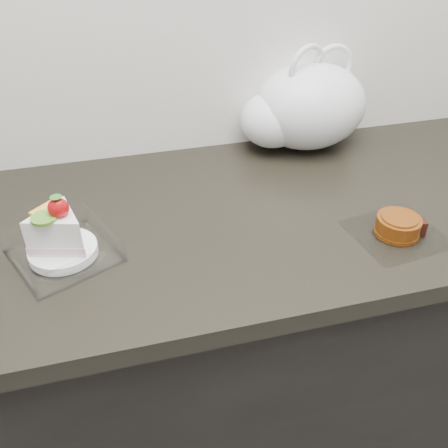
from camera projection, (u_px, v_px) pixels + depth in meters
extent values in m
cube|color=black|center=(240.00, 355.00, 1.34)|extent=(2.00, 0.60, 0.86)
cube|color=black|center=(244.00, 217.00, 1.07)|extent=(2.04, 0.64, 0.04)
cube|color=white|center=(64.00, 255.00, 0.93)|extent=(0.23, 0.23, 0.00)
cylinder|color=white|center=(63.00, 251.00, 0.93)|extent=(0.13, 0.13, 0.02)
ellipsoid|color=red|center=(58.00, 208.00, 0.86)|extent=(0.04, 0.03, 0.04)
cone|color=#2D7223|center=(56.00, 199.00, 0.85)|extent=(0.02, 0.02, 0.01)
cylinder|color=#5DA02E|center=(44.00, 218.00, 0.86)|extent=(0.05, 0.05, 0.01)
cube|color=#FFA530|center=(46.00, 208.00, 0.89)|extent=(0.06, 0.05, 0.01)
cube|color=white|center=(396.00, 234.00, 0.99)|extent=(0.19, 0.18, 0.00)
cylinder|color=brown|center=(398.00, 226.00, 0.98)|extent=(0.11, 0.11, 0.04)
cylinder|color=brown|center=(396.00, 232.00, 0.99)|extent=(0.11, 0.11, 0.01)
cylinder|color=brown|center=(400.00, 217.00, 0.97)|extent=(0.09, 0.09, 0.00)
cube|color=black|center=(419.00, 227.00, 0.98)|extent=(0.03, 0.03, 0.03)
ellipsoid|color=white|center=(310.00, 107.00, 1.25)|extent=(0.33, 0.28, 0.21)
ellipsoid|color=white|center=(274.00, 119.00, 1.24)|extent=(0.20, 0.18, 0.14)
torus|color=white|center=(307.00, 69.00, 1.18)|extent=(0.11, 0.06, 0.12)
torus|color=white|center=(333.00, 66.00, 1.21)|extent=(0.11, 0.02, 0.11)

